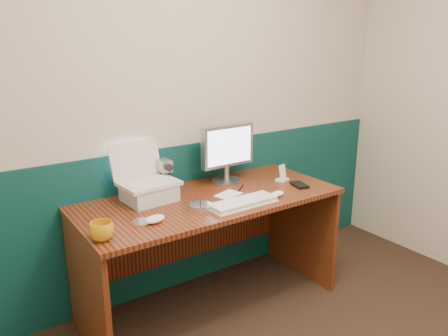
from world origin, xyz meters
TOP-DOWN VIEW (x-y plane):
  - back_wall at (0.00, 1.75)m, footprint 3.50×0.04m
  - wainscot at (0.00, 1.74)m, footprint 3.48×0.02m
  - desk at (-0.04, 1.38)m, footprint 1.60×0.70m
  - laptop_riser at (-0.37, 1.53)m, footprint 0.30×0.26m
  - laptop at (-0.37, 1.53)m, footprint 0.34×0.27m
  - monitor at (0.21, 1.56)m, footprint 0.38×0.12m
  - keyboard at (0.05, 1.16)m, footprint 0.41×0.14m
  - mouse_right at (0.31, 1.16)m, footprint 0.10×0.06m
  - mouse_left at (-0.48, 1.22)m, footprint 0.13×0.09m
  - mug at (-0.78, 1.17)m, footprint 0.14×0.14m
  - camcorder at (-0.21, 1.64)m, footprint 0.10×0.14m
  - cd_spindle at (-0.18, 1.25)m, footprint 0.13×0.13m
  - cd_loose_a at (-0.53, 1.27)m, footprint 0.11×0.11m
  - pen at (0.20, 1.40)m, footprint 0.11×0.10m
  - papers at (0.07, 1.35)m, footprint 0.19×0.15m
  - dock at (0.54, 1.38)m, footprint 0.09×0.08m
  - music_player at (0.54, 1.38)m, footprint 0.06×0.04m
  - pda at (0.55, 1.23)m, footprint 0.11×0.15m

SIDE VIEW (x-z plane):
  - desk at x=-0.04m, z-range 0.00..0.75m
  - wainscot at x=0.00m, z-range 0.00..1.00m
  - cd_loose_a at x=-0.53m, z-range 0.75..0.75m
  - papers at x=0.07m, z-range 0.75..0.75m
  - pen at x=0.20m, z-range 0.75..0.76m
  - dock at x=0.54m, z-range 0.75..0.77m
  - pda at x=0.55m, z-range 0.75..0.77m
  - keyboard at x=0.05m, z-range 0.75..0.77m
  - cd_spindle at x=-0.18m, z-range 0.75..0.78m
  - mouse_right at x=0.31m, z-range 0.75..0.78m
  - mouse_left at x=-0.48m, z-range 0.75..0.79m
  - mug at x=-0.78m, z-range 0.75..0.84m
  - laptop_riser at x=-0.37m, z-range 0.75..0.85m
  - music_player at x=0.54m, z-range 0.76..0.86m
  - camcorder at x=-0.21m, z-range 0.75..0.97m
  - monitor at x=0.21m, z-range 0.75..1.13m
  - laptop at x=-0.37m, z-range 0.85..1.11m
  - back_wall at x=0.00m, z-range 0.00..2.50m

